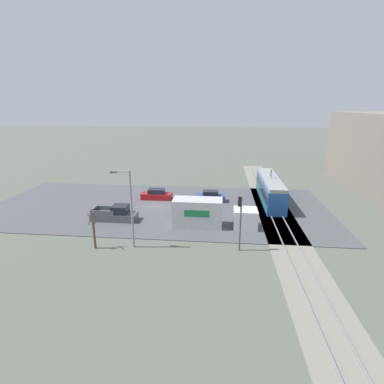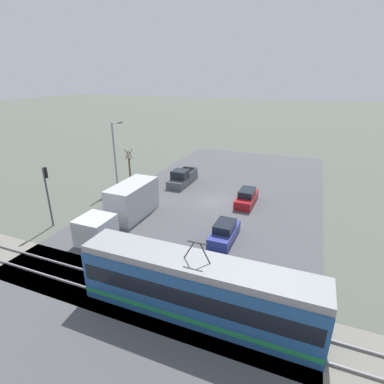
# 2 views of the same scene
# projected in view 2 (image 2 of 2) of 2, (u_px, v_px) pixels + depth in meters

# --- Properties ---
(ground_plane) EXTENTS (320.00, 320.00, 0.00)m
(ground_plane) POSITION_uv_depth(u_px,v_px,m) (216.00, 202.00, 32.48)
(ground_plane) COLOR #565B51
(road_surface) EXTENTS (21.49, 46.76, 0.08)m
(road_surface) POSITION_uv_depth(u_px,v_px,m) (216.00, 202.00, 32.46)
(road_surface) COLOR #4C4C51
(road_surface) RESTS_ON ground
(rail_bed) EXTENTS (61.12, 4.40, 0.22)m
(rail_bed) POSITION_uv_depth(u_px,v_px,m) (137.00, 295.00, 18.66)
(rail_bed) COLOR gray
(rail_bed) RESTS_ON ground
(light_rail_tram) EXTENTS (13.58, 2.55, 4.68)m
(light_rail_tram) POSITION_uv_depth(u_px,v_px,m) (197.00, 288.00, 16.62)
(light_rail_tram) COLOR #235193
(light_rail_tram) RESTS_ON ground
(box_truck) EXTENTS (2.60, 9.73, 3.24)m
(box_truck) POSITION_uv_depth(u_px,v_px,m) (125.00, 206.00, 27.69)
(box_truck) COLOR silver
(box_truck) RESTS_ON ground
(pickup_truck) EXTENTS (2.01, 5.50, 1.93)m
(pickup_truck) POSITION_uv_depth(u_px,v_px,m) (182.00, 178.00, 37.69)
(pickup_truck) COLOR #4C5156
(pickup_truck) RESTS_ON ground
(sedan_car_0) EXTENTS (1.71, 4.30, 1.55)m
(sedan_car_0) POSITION_uv_depth(u_px,v_px,m) (224.00, 232.00, 24.82)
(sedan_car_0) COLOR navy
(sedan_car_0) RESTS_ON ground
(sedan_car_1) EXTENTS (1.70, 4.59, 1.60)m
(sedan_car_1) POSITION_uv_depth(u_px,v_px,m) (247.00, 198.00, 31.81)
(sedan_car_1) COLOR maroon
(sedan_car_1) RESTS_ON ground
(traffic_light_pole) EXTENTS (0.28, 0.47, 5.52)m
(traffic_light_pole) POSITION_uv_depth(u_px,v_px,m) (47.00, 189.00, 26.23)
(traffic_light_pole) COLOR #47474C
(traffic_light_pole) RESTS_ON ground
(street_tree) EXTENTS (0.95, 0.79, 3.98)m
(street_tree) POSITION_uv_depth(u_px,v_px,m) (129.00, 165.00, 39.49)
(street_tree) COLOR brown
(street_tree) RESTS_ON ground
(street_lamp_near_crossing) EXTENTS (0.36, 1.95, 7.89)m
(street_lamp_near_crossing) POSITION_uv_depth(u_px,v_px,m) (115.00, 151.00, 35.20)
(street_lamp_near_crossing) COLOR gray
(street_lamp_near_crossing) RESTS_ON ground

